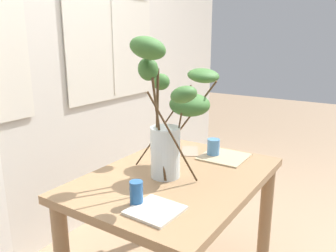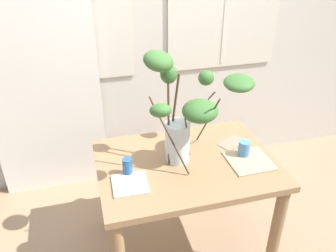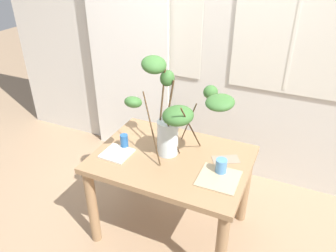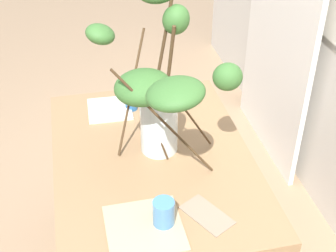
{
  "view_description": "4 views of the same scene",
  "coord_description": "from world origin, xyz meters",
  "px_view_note": "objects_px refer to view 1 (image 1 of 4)",
  "views": [
    {
      "loc": [
        -1.48,
        -0.91,
        1.49
      ],
      "look_at": [
        -0.06,
        0.02,
        1.04
      ],
      "focal_mm": 36.09,
      "sensor_mm": 36.0,
      "label": 1
    },
    {
      "loc": [
        -0.6,
        -1.77,
        2.1
      ],
      "look_at": [
        -0.12,
        0.03,
        1.02
      ],
      "focal_mm": 37.24,
      "sensor_mm": 36.0,
      "label": 2
    },
    {
      "loc": [
        0.81,
        -1.87,
        2.2
      ],
      "look_at": [
        -0.03,
        -0.01,
        1.02
      ],
      "focal_mm": 35.14,
      "sensor_mm": 36.0,
      "label": 3
    },
    {
      "loc": [
        1.6,
        -0.28,
        2.07
      ],
      "look_at": [
        -0.06,
        0.08,
        0.86
      ],
      "focal_mm": 51.85,
      "sensor_mm": 36.0,
      "label": 4
    }
  ],
  "objects_px": {
    "dining_table": "(176,197)",
    "drinking_glass_blue_right": "(213,147)",
    "plate_square_right": "(224,157)",
    "plate_square_left": "(155,210)",
    "vase_with_branches": "(174,110)",
    "drinking_glass_blue_left": "(136,193)"
  },
  "relations": [
    {
      "from": "dining_table",
      "to": "plate_square_right",
      "type": "relative_size",
      "value": 4.24
    },
    {
      "from": "drinking_glass_blue_right",
      "to": "plate_square_right",
      "type": "height_order",
      "value": "drinking_glass_blue_right"
    },
    {
      "from": "vase_with_branches",
      "to": "drinking_glass_blue_left",
      "type": "xyz_separation_m",
      "value": [
        -0.4,
        -0.06,
        -0.31
      ]
    },
    {
      "from": "dining_table",
      "to": "plate_square_right",
      "type": "xyz_separation_m",
      "value": [
        0.4,
        -0.11,
        0.14
      ]
    },
    {
      "from": "drinking_glass_blue_right",
      "to": "vase_with_branches",
      "type": "bearing_deg",
      "value": 171.27
    },
    {
      "from": "vase_with_branches",
      "to": "plate_square_left",
      "type": "xyz_separation_m",
      "value": [
        -0.41,
        -0.16,
        -0.36
      ]
    },
    {
      "from": "vase_with_branches",
      "to": "drinking_glass_blue_right",
      "type": "relative_size",
      "value": 6.94
    },
    {
      "from": "drinking_glass_blue_left",
      "to": "drinking_glass_blue_right",
      "type": "distance_m",
      "value": 0.79
    },
    {
      "from": "drinking_glass_blue_left",
      "to": "plate_square_right",
      "type": "bearing_deg",
      "value": -5.37
    },
    {
      "from": "vase_with_branches",
      "to": "plate_square_right",
      "type": "relative_size",
      "value": 2.79
    },
    {
      "from": "drinking_glass_blue_right",
      "to": "plate_square_left",
      "type": "bearing_deg",
      "value": -172.4
    },
    {
      "from": "dining_table",
      "to": "plate_square_right",
      "type": "height_order",
      "value": "plate_square_right"
    },
    {
      "from": "dining_table",
      "to": "plate_square_right",
      "type": "distance_m",
      "value": 0.44
    },
    {
      "from": "drinking_glass_blue_left",
      "to": "dining_table",
      "type": "bearing_deg",
      "value": 4.55
    },
    {
      "from": "dining_table",
      "to": "drinking_glass_blue_left",
      "type": "relative_size",
      "value": 10.27
    },
    {
      "from": "vase_with_branches",
      "to": "drinking_glass_blue_left",
      "type": "distance_m",
      "value": 0.51
    },
    {
      "from": "dining_table",
      "to": "plate_square_left",
      "type": "xyz_separation_m",
      "value": [
        -0.4,
        -0.14,
        0.14
      ]
    },
    {
      "from": "dining_table",
      "to": "drinking_glass_blue_left",
      "type": "xyz_separation_m",
      "value": [
        -0.39,
        -0.03,
        0.19
      ]
    },
    {
      "from": "dining_table",
      "to": "drinking_glass_blue_right",
      "type": "bearing_deg",
      "value": -4.85
    },
    {
      "from": "drinking_glass_blue_left",
      "to": "drinking_glass_blue_right",
      "type": "height_order",
      "value": "drinking_glass_blue_left"
    },
    {
      "from": "vase_with_branches",
      "to": "plate_square_left",
      "type": "distance_m",
      "value": 0.56
    },
    {
      "from": "dining_table",
      "to": "vase_with_branches",
      "type": "height_order",
      "value": "vase_with_branches"
    }
  ]
}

